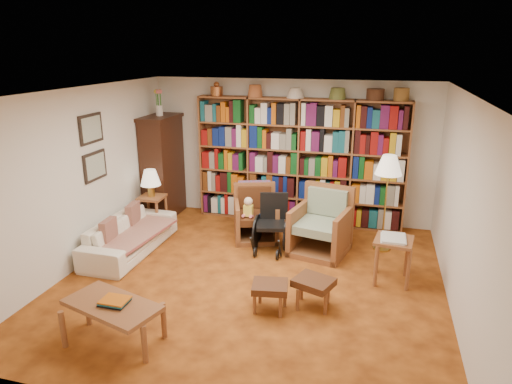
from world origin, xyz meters
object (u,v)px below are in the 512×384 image
(armchair_leather, at_px, (257,216))
(footstool_b, at_px, (314,284))
(footstool_a, at_px, (270,288))
(sofa, at_px, (130,235))
(side_table_papers, at_px, (393,247))
(side_table_lamp, at_px, (152,205))
(floor_lamp, at_px, (389,169))
(coffee_table, at_px, (112,308))
(wheelchair, at_px, (272,225))
(armchair_sage, at_px, (321,227))

(armchair_leather, xyz_separation_m, footstool_b, (1.22, -1.93, -0.06))
(footstool_a, bearing_deg, footstool_b, 23.04)
(sofa, relative_size, armchair_leather, 1.95)
(footstool_a, distance_m, footstool_b, 0.53)
(side_table_papers, bearing_deg, side_table_lamp, 167.69)
(footstool_b, bearing_deg, floor_lamp, 67.74)
(floor_lamp, relative_size, footstool_a, 3.20)
(floor_lamp, relative_size, side_table_papers, 2.34)
(sofa, height_order, coffee_table, sofa)
(side_table_lamp, bearing_deg, wheelchair, -7.29)
(sofa, height_order, wheelchair, wheelchair)
(side_table_lamp, height_order, footstool_a, side_table_lamp)
(sofa, distance_m, armchair_leather, 2.04)
(footstool_a, bearing_deg, wheelchair, 102.64)
(floor_lamp, bearing_deg, sofa, -163.75)
(side_table_papers, xyz_separation_m, coffee_table, (-2.84, -2.16, -0.09))
(footstool_a, bearing_deg, sofa, 156.86)
(armchair_sage, distance_m, floor_lamp, 1.33)
(sofa, relative_size, side_table_lamp, 3.08)
(floor_lamp, xyz_separation_m, coffee_table, (-2.72, -3.18, -0.89))
(armchair_leather, distance_m, footstool_a, 2.26)
(sofa, xyz_separation_m, side_table_papers, (3.86, 0.07, 0.24))
(side_table_lamp, distance_m, footstool_a, 3.24)
(floor_lamp, distance_m, coffee_table, 4.28)
(armchair_leather, distance_m, armchair_sage, 1.11)
(side_table_papers, bearing_deg, armchair_leather, 154.54)
(side_table_lamp, xyz_separation_m, side_table_papers, (3.96, -0.86, 0.06))
(footstool_a, bearing_deg, floor_lamp, 59.15)
(armchair_sage, relative_size, footstool_a, 2.11)
(armchair_sage, height_order, floor_lamp, floor_lamp)
(wheelchair, distance_m, footstool_b, 1.74)
(wheelchair, relative_size, footstool_b, 1.62)
(side_table_lamp, xyz_separation_m, footstool_b, (3.04, -1.78, -0.13))
(floor_lamp, xyz_separation_m, side_table_papers, (0.12, -1.02, -0.79))
(side_table_lamp, xyz_separation_m, coffee_table, (1.11, -3.03, -0.03))
(side_table_lamp, xyz_separation_m, floor_lamp, (3.84, 0.15, 0.86))
(wheelchair, distance_m, footstool_a, 1.75)
(floor_lamp, distance_m, side_table_papers, 1.30)
(sofa, relative_size, footstool_b, 3.35)
(side_table_lamp, xyz_separation_m, wheelchair, (2.18, -0.28, -0.04))
(armchair_leather, height_order, armchair_sage, armchair_sage)
(armchair_leather, xyz_separation_m, armchair_sage, (1.08, -0.25, 0.02))
(side_table_lamp, distance_m, wheelchair, 2.19)
(sofa, xyz_separation_m, footstool_b, (2.94, -0.84, 0.04))
(footstool_a, bearing_deg, side_table_lamp, 142.18)
(sofa, xyz_separation_m, armchair_sage, (2.81, 0.83, 0.11))
(wheelchair, bearing_deg, footstool_b, -59.90)
(sofa, distance_m, side_table_papers, 3.87)
(coffee_table, bearing_deg, footstool_a, 35.76)
(side_table_lamp, bearing_deg, footstool_b, -30.29)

